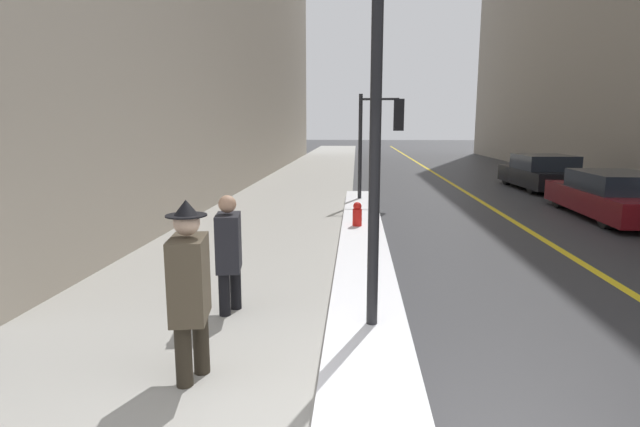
{
  "coord_description": "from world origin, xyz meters",
  "views": [
    {
      "loc": [
        0.12,
        -3.18,
        2.32
      ],
      "look_at": [
        -0.4,
        4.0,
        1.05
      ],
      "focal_mm": 28.0,
      "sensor_mm": 36.0,
      "label": 1
    }
  ],
  "objects_px": {
    "lamp_post": "(376,89)",
    "pedestrian_in_glasses": "(229,249)",
    "pedestrian_trailing": "(190,284)",
    "parked_car_maroon": "(614,196)",
    "traffic_light_near": "(385,126)",
    "fire_hydrant": "(357,218)",
    "parked_car_black": "(542,173)"
  },
  "relations": [
    {
      "from": "lamp_post",
      "to": "pedestrian_in_glasses",
      "type": "relative_size",
      "value": 2.98
    },
    {
      "from": "traffic_light_near",
      "to": "pedestrian_trailing",
      "type": "relative_size",
      "value": 1.91
    },
    {
      "from": "fire_hydrant",
      "to": "traffic_light_near",
      "type": "bearing_deg",
      "value": 79.21
    },
    {
      "from": "pedestrian_in_glasses",
      "to": "fire_hydrant",
      "type": "xyz_separation_m",
      "value": [
        1.59,
        4.77,
        -0.48
      ]
    },
    {
      "from": "lamp_post",
      "to": "parked_car_black",
      "type": "relative_size",
      "value": 1.02
    },
    {
      "from": "parked_car_maroon",
      "to": "fire_hydrant",
      "type": "relative_size",
      "value": 6.91
    },
    {
      "from": "pedestrian_in_glasses",
      "to": "parked_car_maroon",
      "type": "bearing_deg",
      "value": 122.35
    },
    {
      "from": "traffic_light_near",
      "to": "pedestrian_trailing",
      "type": "bearing_deg",
      "value": -97.73
    },
    {
      "from": "lamp_post",
      "to": "parked_car_black",
      "type": "height_order",
      "value": "lamp_post"
    },
    {
      "from": "pedestrian_trailing",
      "to": "parked_car_maroon",
      "type": "xyz_separation_m",
      "value": [
        8.01,
        8.84,
        -0.36
      ]
    },
    {
      "from": "lamp_post",
      "to": "traffic_light_near",
      "type": "distance_m",
      "value": 9.59
    },
    {
      "from": "parked_car_maroon",
      "to": "parked_car_black",
      "type": "relative_size",
      "value": 1.11
    },
    {
      "from": "parked_car_maroon",
      "to": "fire_hydrant",
      "type": "xyz_separation_m",
      "value": [
        -6.5,
        -2.39,
        -0.21
      ]
    },
    {
      "from": "lamp_post",
      "to": "pedestrian_in_glasses",
      "type": "bearing_deg",
      "value": 159.46
    },
    {
      "from": "parked_car_maroon",
      "to": "fire_hydrant",
      "type": "height_order",
      "value": "parked_car_maroon"
    },
    {
      "from": "traffic_light_near",
      "to": "pedestrian_in_glasses",
      "type": "bearing_deg",
      "value": -100.42
    },
    {
      "from": "lamp_post",
      "to": "traffic_light_near",
      "type": "xyz_separation_m",
      "value": [
        0.63,
        9.56,
        -0.38
      ]
    },
    {
      "from": "parked_car_black",
      "to": "traffic_light_near",
      "type": "bearing_deg",
      "value": 122.62
    },
    {
      "from": "lamp_post",
      "to": "traffic_light_near",
      "type": "bearing_deg",
      "value": 86.24
    },
    {
      "from": "pedestrian_trailing",
      "to": "parked_car_maroon",
      "type": "bearing_deg",
      "value": 128.67
    },
    {
      "from": "pedestrian_in_glasses",
      "to": "lamp_post",
      "type": "bearing_deg",
      "value": 60.28
    },
    {
      "from": "parked_car_maroon",
      "to": "fire_hydrant",
      "type": "distance_m",
      "value": 6.93
    },
    {
      "from": "pedestrian_trailing",
      "to": "fire_hydrant",
      "type": "xyz_separation_m",
      "value": [
        1.51,
        6.45,
        -0.58
      ]
    },
    {
      "from": "pedestrian_trailing",
      "to": "fire_hydrant",
      "type": "bearing_deg",
      "value": 157.67
    },
    {
      "from": "pedestrian_trailing",
      "to": "parked_car_maroon",
      "type": "height_order",
      "value": "pedestrian_trailing"
    },
    {
      "from": "parked_car_maroon",
      "to": "parked_car_black",
      "type": "bearing_deg",
      "value": -1.24
    },
    {
      "from": "traffic_light_near",
      "to": "parked_car_maroon",
      "type": "bearing_deg",
      "value": -12.45
    },
    {
      "from": "lamp_post",
      "to": "pedestrian_in_glasses",
      "type": "xyz_separation_m",
      "value": [
        -1.75,
        0.65,
        -1.86
      ]
    },
    {
      "from": "pedestrian_trailing",
      "to": "parked_car_maroon",
      "type": "distance_m",
      "value": 11.94
    },
    {
      "from": "lamp_post",
      "to": "parked_car_maroon",
      "type": "height_order",
      "value": "lamp_post"
    },
    {
      "from": "parked_car_maroon",
      "to": "fire_hydrant",
      "type": "bearing_deg",
      "value": 112.04
    },
    {
      "from": "fire_hydrant",
      "to": "parked_car_maroon",
      "type": "bearing_deg",
      "value": 20.2
    }
  ]
}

